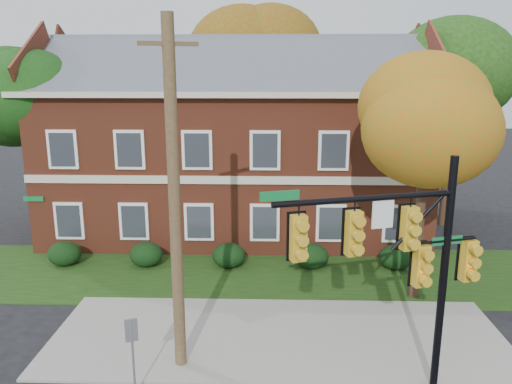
{
  "coord_description": "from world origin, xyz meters",
  "views": [
    {
      "loc": [
        -0.27,
        -13.02,
        8.09
      ],
      "look_at": [
        -0.74,
        3.0,
        4.18
      ],
      "focal_mm": 35.0,
      "sensor_mm": 36.0,
      "label": 1
    }
  ],
  "objects_px": {
    "tree_left_rear": "(31,101)",
    "tree_right_rear": "(463,70)",
    "hedge_right": "(312,256)",
    "tree_near_right": "(436,115)",
    "utility_pole": "(175,201)",
    "sign_post": "(132,345)",
    "apartment_building": "(236,134)",
    "hedge_far_left": "(65,254)",
    "hedge_left": "(146,254)",
    "hedge_far_right": "(396,257)",
    "tree_far_rear": "(265,59)",
    "traffic_signal": "(405,255)",
    "hedge_center": "(229,255)"
  },
  "relations": [
    {
      "from": "hedge_far_left",
      "to": "tree_left_rear",
      "type": "relative_size",
      "value": 0.16
    },
    {
      "from": "hedge_far_left",
      "to": "tree_left_rear",
      "type": "height_order",
      "value": "tree_left_rear"
    },
    {
      "from": "hedge_far_left",
      "to": "tree_right_rear",
      "type": "xyz_separation_m",
      "value": [
        18.31,
        6.11,
        7.6
      ]
    },
    {
      "from": "hedge_left",
      "to": "utility_pole",
      "type": "height_order",
      "value": "utility_pole"
    },
    {
      "from": "hedge_left",
      "to": "tree_near_right",
      "type": "xyz_separation_m",
      "value": [
        10.72,
        -2.83,
        6.14
      ]
    },
    {
      "from": "sign_post",
      "to": "apartment_building",
      "type": "bearing_deg",
      "value": 63.67
    },
    {
      "from": "tree_far_rear",
      "to": "sign_post",
      "type": "height_order",
      "value": "tree_far_rear"
    },
    {
      "from": "tree_right_rear",
      "to": "sign_post",
      "type": "bearing_deg",
      "value": -131.23
    },
    {
      "from": "hedge_right",
      "to": "tree_near_right",
      "type": "distance_m",
      "value": 7.72
    },
    {
      "from": "hedge_left",
      "to": "hedge_far_right",
      "type": "xyz_separation_m",
      "value": [
        10.5,
        0.0,
        0.0
      ]
    },
    {
      "from": "apartment_building",
      "to": "tree_near_right",
      "type": "xyz_separation_m",
      "value": [
        7.22,
        -8.09,
        1.68
      ]
    },
    {
      "from": "tree_left_rear",
      "to": "traffic_signal",
      "type": "xyz_separation_m",
      "value": [
        14.67,
        -12.65,
        -2.85
      ]
    },
    {
      "from": "hedge_far_left",
      "to": "hedge_right",
      "type": "xyz_separation_m",
      "value": [
        10.5,
        0.0,
        0.0
      ]
    },
    {
      "from": "tree_right_rear",
      "to": "tree_far_rear",
      "type": "height_order",
      "value": "tree_far_rear"
    },
    {
      "from": "traffic_signal",
      "to": "tree_far_rear",
      "type": "bearing_deg",
      "value": 83.06
    },
    {
      "from": "tree_right_rear",
      "to": "hedge_far_right",
      "type": "bearing_deg",
      "value": -125.23
    },
    {
      "from": "hedge_far_left",
      "to": "utility_pole",
      "type": "relative_size",
      "value": 0.15
    },
    {
      "from": "hedge_center",
      "to": "tree_left_rear",
      "type": "relative_size",
      "value": 0.16
    },
    {
      "from": "tree_far_rear",
      "to": "hedge_far_right",
      "type": "bearing_deg",
      "value": -66.63
    },
    {
      "from": "tree_near_right",
      "to": "sign_post",
      "type": "relative_size",
      "value": 3.94
    },
    {
      "from": "hedge_right",
      "to": "hedge_center",
      "type": "bearing_deg",
      "value": 180.0
    },
    {
      "from": "utility_pole",
      "to": "hedge_center",
      "type": "bearing_deg",
      "value": 63.23
    },
    {
      "from": "hedge_left",
      "to": "hedge_right",
      "type": "distance_m",
      "value": 7.0
    },
    {
      "from": "hedge_far_left",
      "to": "hedge_far_right",
      "type": "relative_size",
      "value": 1.0
    },
    {
      "from": "hedge_left",
      "to": "hedge_far_right",
      "type": "bearing_deg",
      "value": 0.0
    },
    {
      "from": "hedge_right",
      "to": "traffic_signal",
      "type": "distance_m",
      "value": 9.25
    },
    {
      "from": "hedge_far_left",
      "to": "traffic_signal",
      "type": "xyz_separation_m",
      "value": [
        11.93,
        -8.51,
        3.31
      ]
    },
    {
      "from": "apartment_building",
      "to": "tree_near_right",
      "type": "bearing_deg",
      "value": -48.23
    },
    {
      "from": "utility_pole",
      "to": "sign_post",
      "type": "xyz_separation_m",
      "value": [
        -0.92,
        -1.42,
        -3.32
      ]
    },
    {
      "from": "hedge_center",
      "to": "tree_near_right",
      "type": "relative_size",
      "value": 0.16
    },
    {
      "from": "apartment_building",
      "to": "traffic_signal",
      "type": "height_order",
      "value": "apartment_building"
    },
    {
      "from": "apartment_building",
      "to": "hedge_far_right",
      "type": "relative_size",
      "value": 13.43
    },
    {
      "from": "tree_left_rear",
      "to": "tree_right_rear",
      "type": "height_order",
      "value": "tree_right_rear"
    },
    {
      "from": "hedge_right",
      "to": "sign_post",
      "type": "height_order",
      "value": "sign_post"
    },
    {
      "from": "hedge_right",
      "to": "tree_far_rear",
      "type": "bearing_deg",
      "value": 99.36
    },
    {
      "from": "tree_near_right",
      "to": "apartment_building",
      "type": "bearing_deg",
      "value": 131.77
    },
    {
      "from": "hedge_left",
      "to": "tree_near_right",
      "type": "height_order",
      "value": "tree_near_right"
    },
    {
      "from": "hedge_center",
      "to": "hedge_far_right",
      "type": "height_order",
      "value": "same"
    },
    {
      "from": "hedge_far_right",
      "to": "sign_post",
      "type": "bearing_deg",
      "value": -134.89
    },
    {
      "from": "tree_left_rear",
      "to": "tree_right_rear",
      "type": "distance_m",
      "value": 21.19
    },
    {
      "from": "apartment_building",
      "to": "hedge_far_left",
      "type": "distance_m",
      "value": 9.82
    },
    {
      "from": "hedge_far_right",
      "to": "tree_far_rear",
      "type": "relative_size",
      "value": 0.12
    },
    {
      "from": "hedge_right",
      "to": "traffic_signal",
      "type": "height_order",
      "value": "traffic_signal"
    },
    {
      "from": "hedge_left",
      "to": "sign_post",
      "type": "height_order",
      "value": "sign_post"
    },
    {
      "from": "sign_post",
      "to": "utility_pole",
      "type": "bearing_deg",
      "value": 37.73
    },
    {
      "from": "tree_far_rear",
      "to": "traffic_signal",
      "type": "xyz_separation_m",
      "value": [
        3.59,
        -21.61,
        -5.01
      ]
    },
    {
      "from": "hedge_right",
      "to": "sign_post",
      "type": "xyz_separation_m",
      "value": [
        -5.17,
        -8.7,
        0.95
      ]
    },
    {
      "from": "tree_right_rear",
      "to": "utility_pole",
      "type": "relative_size",
      "value": 1.12
    },
    {
      "from": "apartment_building",
      "to": "traffic_signal",
      "type": "xyz_separation_m",
      "value": [
        4.93,
        -13.77,
        -1.15
      ]
    },
    {
      "from": "utility_pole",
      "to": "sign_post",
      "type": "distance_m",
      "value": 3.72
    }
  ]
}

